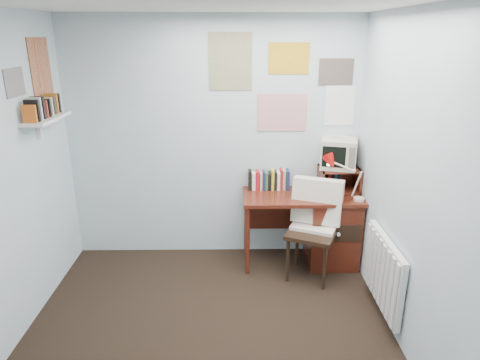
# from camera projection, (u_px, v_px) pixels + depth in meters

# --- Properties ---
(back_wall) EXTENTS (3.00, 0.02, 2.50)m
(back_wall) POSITION_uv_depth(u_px,v_px,m) (214.00, 142.00, 4.42)
(back_wall) COLOR silver
(back_wall) RESTS_ON ground
(right_wall) EXTENTS (0.02, 3.50, 2.50)m
(right_wall) POSITION_uv_depth(u_px,v_px,m) (432.00, 205.00, 2.79)
(right_wall) COLOR silver
(right_wall) RESTS_ON ground
(desk) EXTENTS (1.20, 0.55, 0.76)m
(desk) POSITION_uv_depth(u_px,v_px,m) (326.00, 226.00, 4.45)
(desk) COLOR #592014
(desk) RESTS_ON ground
(desk_chair) EXTENTS (0.63, 0.62, 0.95)m
(desk_chair) POSITION_uv_depth(u_px,v_px,m) (311.00, 233.00, 4.14)
(desk_chair) COLOR black
(desk_chair) RESTS_ON ground
(desk_lamp) EXTENTS (0.29, 0.26, 0.39)m
(desk_lamp) POSITION_uv_depth(u_px,v_px,m) (361.00, 182.00, 4.13)
(desk_lamp) COLOR #B50F0C
(desk_lamp) RESTS_ON desk
(tv_riser) EXTENTS (0.40, 0.30, 0.25)m
(tv_riser) POSITION_uv_depth(u_px,v_px,m) (339.00, 179.00, 4.40)
(tv_riser) COLOR #592014
(tv_riser) RESTS_ON desk
(crt_tv) EXTENTS (0.41, 0.39, 0.33)m
(crt_tv) POSITION_uv_depth(u_px,v_px,m) (339.00, 152.00, 4.33)
(crt_tv) COLOR beige
(crt_tv) RESTS_ON tv_riser
(book_row) EXTENTS (0.60, 0.14, 0.22)m
(book_row) POSITION_uv_depth(u_px,v_px,m) (277.00, 179.00, 4.47)
(book_row) COLOR #592014
(book_row) RESTS_ON desk
(radiator) EXTENTS (0.09, 0.80, 0.60)m
(radiator) POSITION_uv_depth(u_px,v_px,m) (384.00, 272.00, 3.57)
(radiator) COLOR white
(radiator) RESTS_ON right_wall
(wall_shelf) EXTENTS (0.20, 0.62, 0.24)m
(wall_shelf) POSITION_uv_depth(u_px,v_px,m) (46.00, 118.00, 3.67)
(wall_shelf) COLOR white
(wall_shelf) RESTS_ON left_wall
(posters_back) EXTENTS (1.20, 0.01, 0.90)m
(posters_back) POSITION_uv_depth(u_px,v_px,m) (283.00, 83.00, 4.23)
(posters_back) COLOR white
(posters_back) RESTS_ON back_wall
(posters_left) EXTENTS (0.01, 0.70, 0.60)m
(posters_left) POSITION_uv_depth(u_px,v_px,m) (28.00, 73.00, 3.54)
(posters_left) COLOR white
(posters_left) RESTS_ON left_wall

